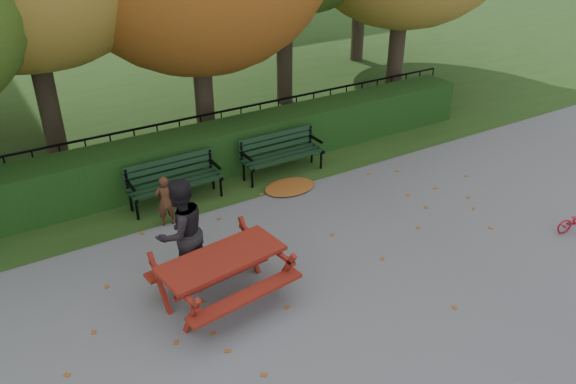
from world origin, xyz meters
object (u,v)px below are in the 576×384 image
bench_left (173,178)px  adult (181,232)px  bench_right (281,151)px  child (165,201)px  picnic_table (222,266)px

bench_left → adult: (-0.79, -2.42, 0.35)m
bench_left → bench_right: same height
bench_right → child: bearing=-165.9°
bench_left → picnic_table: bearing=-98.8°
picnic_table → adult: adult is taller
bench_left → child: 0.83m
picnic_table → adult: (-0.30, 0.76, 0.27)m
picnic_table → child: child is taller
bench_right → picnic_table: bench_right is taller
child → picnic_table: bearing=99.9°
picnic_table → child: size_ratio=2.05×
picnic_table → bench_right: bearing=40.7°
bench_left → adult: 2.57m
picnic_table → child: (0.06, 2.47, -0.12)m
picnic_table → child: bearing=81.7°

